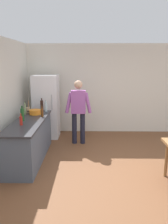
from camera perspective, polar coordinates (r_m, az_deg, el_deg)
name	(u,v)px	position (r m, az deg, el deg)	size (l,w,h in m)	color
ground_plane	(124,177)	(4.59, 10.05, -15.80)	(14.00, 14.00, 0.00)	brown
wall_back	(111,89)	(7.07, 6.70, 5.81)	(6.40, 0.12, 2.70)	silver
kitchen_counter	(30,140)	(5.25, -13.48, -6.88)	(0.64, 2.20, 0.90)	#4C5666
refrigerator	(46,107)	(6.62, -9.46, 1.33)	(0.70, 0.67, 1.80)	white
person	(78,108)	(5.96, -1.42, 1.03)	(0.70, 0.22, 1.70)	#1E1E2D
cooking_pot	(35,112)	(5.68, -12.19, -0.02)	(0.40, 0.28, 0.12)	orange
utensil_jar	(28,110)	(5.90, -13.88, 0.55)	(0.11, 0.11, 0.32)	tan
bottle_wine_dark	(42,106)	(6.03, -10.57, 1.61)	(0.08, 0.08, 0.34)	black
bottle_sauce_red	(21,121)	(4.79, -15.57, -2.08)	(0.06, 0.06, 0.24)	#B22319
bottle_vinegar_tall	(25,109)	(5.73, -14.63, 0.74)	(0.06, 0.06, 0.32)	gray
bottle_wine_green	(22,115)	(5.09, -15.25, -0.62)	(0.08, 0.08, 0.34)	#1E5123
bottle_beer_brown	(42,112)	(5.39, -10.50, -0.11)	(0.06, 0.06, 0.26)	#5B3314
bottle_water_clear	(46,107)	(5.97, -9.57, 1.34)	(0.07, 0.07, 0.30)	silver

